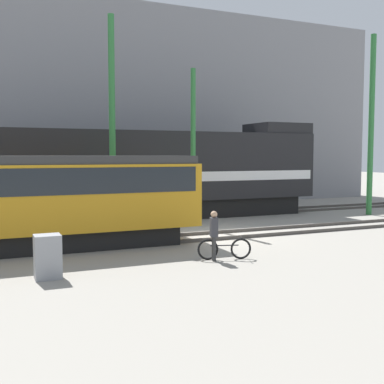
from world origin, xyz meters
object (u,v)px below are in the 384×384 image
(utility_pole_left, at_px, (112,124))
(utility_pole_center, at_px, (193,148))
(streetcar, at_px, (17,197))
(person, at_px, (214,231))
(signal_box, at_px, (48,257))
(freight_locomotive, at_px, (137,173))
(utility_pole_right, at_px, (371,126))
(bicycle, at_px, (224,249))

(utility_pole_left, height_order, utility_pole_center, utility_pole_left)
(streetcar, distance_m, utility_pole_left, 5.96)
(person, xyz_separation_m, signal_box, (-5.10, -0.16, -0.36))
(freight_locomotive, xyz_separation_m, signal_box, (-5.74, -10.56, -1.80))
(streetcar, height_order, utility_pole_left, utility_pole_left)
(utility_pole_right, xyz_separation_m, signal_box, (-18.32, -7.32, -4.37))
(utility_pole_left, bearing_deg, utility_pole_right, 0.00)
(bicycle, xyz_separation_m, person, (-0.39, -0.03, 0.62))
(bicycle, xyz_separation_m, signal_box, (-5.50, -0.19, 0.26))
(person, xyz_separation_m, utility_pole_right, (13.21, 7.16, 4.02))
(utility_pole_left, distance_m, signal_box, 9.15)
(utility_pole_right, bearing_deg, streetcar, -170.24)
(utility_pole_center, bearing_deg, utility_pole_left, 180.00)
(utility_pole_center, height_order, signal_box, utility_pole_center)
(bicycle, distance_m, utility_pole_center, 8.12)
(utility_pole_center, relative_size, signal_box, 6.13)
(signal_box, bearing_deg, freight_locomotive, 61.47)
(streetcar, height_order, utility_pole_center, utility_pole_center)
(person, height_order, utility_pole_left, utility_pole_left)
(signal_box, bearing_deg, person, 1.79)
(person, distance_m, utility_pole_right, 15.56)
(bicycle, distance_m, utility_pole_left, 8.54)
(bicycle, bearing_deg, utility_pole_center, 74.20)
(person, bearing_deg, utility_pole_center, 71.39)
(streetcar, relative_size, bicycle, 7.53)
(utility_pole_center, bearing_deg, signal_box, -135.75)
(streetcar, xyz_separation_m, person, (5.60, -3.93, -0.94))
(person, bearing_deg, streetcar, 144.96)
(utility_pole_left, xyz_separation_m, utility_pole_right, (14.64, 0.00, 0.29))
(freight_locomotive, xyz_separation_m, person, (-0.64, -10.40, -1.44))
(freight_locomotive, distance_m, signal_box, 12.15)
(freight_locomotive, bearing_deg, bicycle, -91.33)
(streetcar, xyz_separation_m, utility_pole_center, (8.01, 3.24, 1.77))
(bicycle, relative_size, utility_pole_right, 0.17)
(bicycle, relative_size, person, 1.07)
(utility_pole_left, distance_m, utility_pole_right, 14.65)
(freight_locomotive, relative_size, utility_pole_left, 2.17)
(bicycle, bearing_deg, utility_pole_left, 104.37)
(person, relative_size, utility_pole_right, 0.16)
(bicycle, bearing_deg, freight_locomotive, 88.67)
(streetcar, relative_size, person, 8.04)
(person, bearing_deg, bicycle, 4.81)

